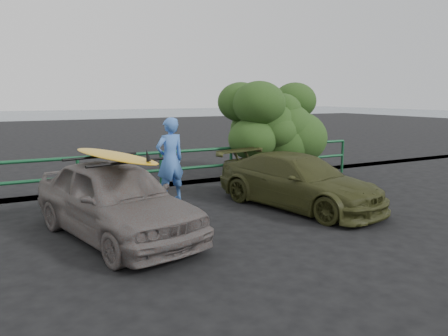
# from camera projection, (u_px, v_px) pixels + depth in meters

# --- Properties ---
(ground) EXTENTS (80.00, 80.00, 0.00)m
(ground) POSITION_uv_depth(u_px,v_px,m) (216.00, 267.00, 6.20)
(ground) COLOR black
(ocean) EXTENTS (200.00, 200.00, 0.00)m
(ocean) POSITION_uv_depth(u_px,v_px,m) (14.00, 113.00, 58.46)
(ocean) COLOR slate
(ocean) RESTS_ON ground
(guardrail) EXTENTS (14.00, 0.08, 1.04)m
(guardrail) POSITION_uv_depth(u_px,v_px,m) (122.00, 175.00, 10.47)
(guardrail) COLOR #154A2A
(guardrail) RESTS_ON ground
(shrub_right) EXTENTS (3.20, 2.40, 2.59)m
(shrub_right) POSITION_uv_depth(u_px,v_px,m) (281.00, 133.00, 13.09)
(shrub_right) COLOR #2A4A1B
(shrub_right) RESTS_ON ground
(sedan) EXTENTS (2.42, 4.16, 1.33)m
(sedan) POSITION_uv_depth(u_px,v_px,m) (115.00, 199.00, 7.41)
(sedan) COLOR #655C5A
(sedan) RESTS_ON ground
(olive_vehicle) EXTENTS (2.51, 4.22, 1.15)m
(olive_vehicle) POSITION_uv_depth(u_px,v_px,m) (298.00, 181.00, 9.45)
(olive_vehicle) COLOR #393C1A
(olive_vehicle) RESTS_ON ground
(man) EXTENTS (0.77, 0.57, 1.92)m
(man) POSITION_uv_depth(u_px,v_px,m) (170.00, 160.00, 9.95)
(man) COLOR #4679D4
(man) RESTS_ON ground
(roof_rack) EXTENTS (1.56, 1.25, 0.05)m
(roof_rack) POSITION_uv_depth(u_px,v_px,m) (113.00, 159.00, 7.30)
(roof_rack) COLOR black
(roof_rack) RESTS_ON sedan
(surfboard) EXTENTS (1.15, 2.72, 0.08)m
(surfboard) POSITION_uv_depth(u_px,v_px,m) (113.00, 156.00, 7.29)
(surfboard) COLOR gold
(surfboard) RESTS_ON roof_rack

